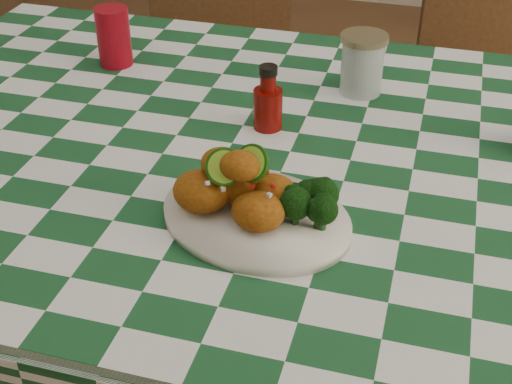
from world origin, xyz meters
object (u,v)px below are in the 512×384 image
(red_tumbler, at_px, (114,37))
(ketchup_bottle, at_px, (268,98))
(dining_table, at_px, (285,319))
(wooden_chair_left, at_px, (227,116))
(mason_jar, at_px, (362,64))
(plate, at_px, (256,218))
(fried_chicken_pile, at_px, (243,182))

(red_tumbler, distance_m, ketchup_bottle, 0.41)
(dining_table, height_order, wooden_chair_left, wooden_chair_left)
(mason_jar, distance_m, wooden_chair_left, 0.73)
(plate, relative_size, ketchup_bottle, 2.43)
(dining_table, bearing_deg, mason_jar, 72.86)
(plate, distance_m, mason_jar, 0.47)
(mason_jar, bearing_deg, plate, -99.77)
(red_tumbler, bearing_deg, fried_chicken_pile, -47.89)
(fried_chicken_pile, height_order, red_tumbler, same)
(plate, relative_size, wooden_chair_left, 0.33)
(ketchup_bottle, bearing_deg, plate, -78.48)
(plate, xyz_separation_m, mason_jar, (0.08, 0.46, 0.05))
(plate, distance_m, fried_chicken_pile, 0.06)
(dining_table, distance_m, wooden_chair_left, 0.78)
(fried_chicken_pile, bearing_deg, ketchup_bottle, 97.62)
(plate, distance_m, ketchup_bottle, 0.29)
(mason_jar, height_order, wooden_chair_left, mason_jar)
(fried_chicken_pile, distance_m, wooden_chair_left, 1.05)
(ketchup_bottle, xyz_separation_m, wooden_chair_left, (-0.28, 0.63, -0.40))
(red_tumbler, xyz_separation_m, mason_jar, (0.51, 0.01, -0.00))
(fried_chicken_pile, bearing_deg, mason_jar, 77.90)
(red_tumbler, xyz_separation_m, ketchup_bottle, (0.37, -0.18, -0.00))
(dining_table, relative_size, plate, 5.79)
(red_tumbler, height_order, mason_jar, red_tumbler)
(plate, xyz_separation_m, wooden_chair_left, (-0.34, 0.91, -0.35))
(fried_chicken_pile, distance_m, mason_jar, 0.47)
(red_tumbler, bearing_deg, ketchup_bottle, -25.17)
(plate, relative_size, mason_jar, 2.45)
(dining_table, height_order, plate, plate)
(plate, bearing_deg, ketchup_bottle, 101.52)
(plate, bearing_deg, mason_jar, 80.23)
(plate, bearing_deg, dining_table, 89.66)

